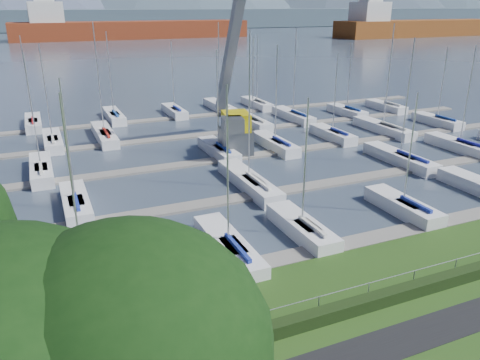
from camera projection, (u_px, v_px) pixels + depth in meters
path at (373, 350)px, 20.95m from camera, size 160.00×2.00×0.04m
water at (54, 35)px, 247.07m from camera, size 800.00×540.00×0.20m
hedge at (340, 311)px, 23.07m from camera, size 80.00×0.70×0.70m
fence at (336, 292)px, 23.11m from camera, size 80.00×0.04×0.04m
foothill at (46, 19)px, 304.97m from camera, size 900.00×80.00×12.00m
docks at (183, 165)px, 45.95m from camera, size 90.00×41.60×0.25m
crane at (235, 99)px, 48.69m from camera, size 4.94×13.41×22.35m
cargo_ship_mid at (125, 30)px, 218.45m from camera, size 108.95×19.17×21.50m
cargo_ship_east at (413, 28)px, 234.75m from camera, size 93.60×19.42×21.50m
sailboat_fleet at (154, 103)px, 46.44m from camera, size 74.22×49.59×13.38m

